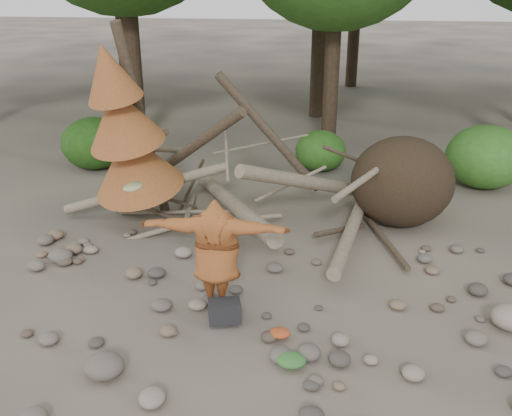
# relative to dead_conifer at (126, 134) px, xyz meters

# --- Properties ---
(ground) EXTENTS (120.00, 120.00, 0.00)m
(ground) POSITION_rel_dead_conifer_xyz_m (3.12, -3.37, -2.11)
(ground) COLOR #514C44
(ground) RESTS_ON ground
(deadfall_pile) EXTENTS (8.55, 5.24, 3.30)m
(deadfall_pile) POSITION_rel_dead_conifer_xyz_m (5.13, 0.87, -1.16)
(deadfall_pile) COLOR #332619
(deadfall_pile) RESTS_ON ground
(dead_conifer) EXTENTS (2.06, 2.16, 4.35)m
(dead_conifer) POSITION_rel_dead_conifer_xyz_m (0.00, 0.00, 0.00)
(dead_conifer) COLOR #4C3F30
(dead_conifer) RESTS_ON ground
(bush_left) EXTENTS (1.80, 1.80, 1.44)m
(bush_left) POSITION_rel_dead_conifer_xyz_m (-2.38, 3.83, -1.39)
(bush_left) COLOR #235115
(bush_left) RESTS_ON ground
(bush_mid) EXTENTS (1.40, 1.40, 1.12)m
(bush_mid) POSITION_rel_dead_conifer_xyz_m (3.92, 4.43, -1.55)
(bush_mid) COLOR #2F661D
(bush_mid) RESTS_ON ground
(bush_right) EXTENTS (2.00, 2.00, 1.60)m
(bush_right) POSITION_rel_dead_conifer_xyz_m (8.12, 3.63, -1.31)
(bush_right) COLOR #3A7925
(bush_right) RESTS_ON ground
(frisbee_thrower) EXTENTS (2.46, 0.88, 2.25)m
(frisbee_thrower) POSITION_rel_dead_conifer_xyz_m (2.41, -2.99, -1.08)
(frisbee_thrower) COLOR brown
(frisbee_thrower) RESTS_ON ground
(backpack) EXTENTS (0.57, 0.45, 0.34)m
(backpack) POSITION_rel_dead_conifer_xyz_m (2.58, -3.34, -1.94)
(backpack) COLOR black
(backpack) RESTS_ON ground
(cloth_green) EXTENTS (0.43, 0.35, 0.16)m
(cloth_green) POSITION_rel_dead_conifer_xyz_m (3.70, -4.30, -2.03)
(cloth_green) COLOR #336C2B
(cloth_green) RESTS_ON ground
(cloth_orange) EXTENTS (0.32, 0.27, 0.12)m
(cloth_orange) POSITION_rel_dead_conifer_xyz_m (3.49, -3.64, -2.05)
(cloth_orange) COLOR #B4451F
(cloth_orange) RESTS_ON ground
(boulder_front_left) EXTENTS (0.57, 0.51, 0.34)m
(boulder_front_left) POSITION_rel_dead_conifer_xyz_m (1.16, -4.80, -1.94)
(boulder_front_left) COLOR #615951
(boulder_front_left) RESTS_ON ground
(boulder_mid_right) EXTENTS (0.64, 0.57, 0.38)m
(boulder_mid_right) POSITION_rel_dead_conifer_xyz_m (7.05, -2.90, -1.92)
(boulder_mid_right) COLOR gray
(boulder_mid_right) RESTS_ON ground
(boulder_mid_left) EXTENTS (0.46, 0.41, 0.28)m
(boulder_mid_left) POSITION_rel_dead_conifer_xyz_m (-0.90, -1.71, -1.97)
(boulder_mid_left) COLOR #645C54
(boulder_mid_left) RESTS_ON ground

